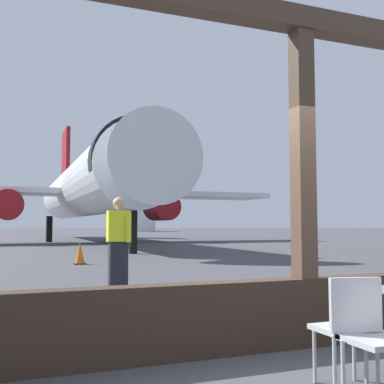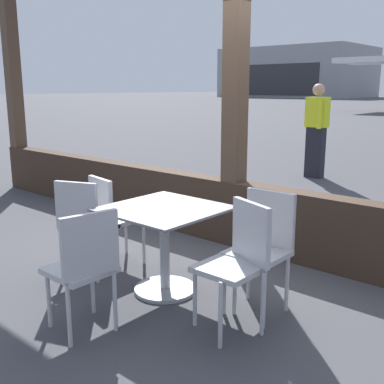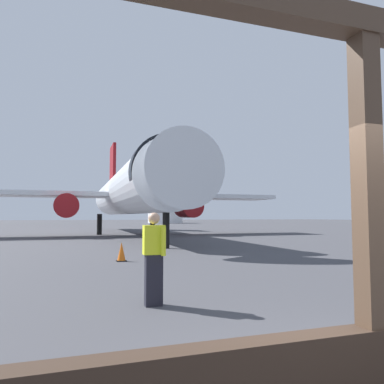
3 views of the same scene
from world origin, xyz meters
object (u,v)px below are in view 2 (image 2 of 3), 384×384
ground_crew_worker (316,130)px  cafe_chair_side_extra (239,255)px  cafe_chair_window_left (111,213)px  cafe_chair_window_right (263,241)px  distant_hangar (297,73)px  cafe_chair_aisle_right (85,262)px  cafe_chair_aisle_left (83,220)px  dining_table (165,240)px

ground_crew_worker → cafe_chair_side_extra: bearing=-68.3°
cafe_chair_window_left → cafe_chair_window_right: (1.58, 0.16, 0.03)m
cafe_chair_window_right → distant_hangar: bearing=118.5°
cafe_chair_window_left → cafe_chair_aisle_right: bearing=-47.0°
cafe_chair_side_extra → cafe_chair_aisle_left: bearing=-174.4°
cafe_chair_aisle_right → ground_crew_worker: 6.52m
dining_table → cafe_chair_window_left: cafe_chair_window_left is taller
cafe_chair_window_left → cafe_chair_aisle_right: (0.88, -0.95, 0.01)m
cafe_chair_side_extra → ground_crew_worker: bearing=111.7°
dining_table → cafe_chair_window_right: cafe_chair_window_right is taller
cafe_chair_window_left → cafe_chair_side_extra: (1.62, -0.19, 0.02)m
cafe_chair_aisle_left → cafe_chair_side_extra: cafe_chair_side_extra is taller
cafe_chair_window_left → cafe_chair_window_right: 1.59m
cafe_chair_window_left → cafe_chair_aisle_left: 0.35m
cafe_chair_window_right → cafe_chair_aisle_right: (-0.70, -1.11, -0.02)m
dining_table → cafe_chair_side_extra: cafe_chair_side_extra is taller
ground_crew_worker → cafe_chair_window_right: bearing=-67.3°
dining_table → cafe_chair_aisle_left: cafe_chair_aisle_left is taller
ground_crew_worker → distant_hangar: size_ratio=0.08×
cafe_chair_aisle_right → distant_hangar: bearing=117.7°
cafe_chair_aisle_left → cafe_chair_side_extra: size_ratio=0.98×
cafe_chair_window_right → cafe_chair_aisle_right: size_ratio=1.03×
cafe_chair_window_right → distant_hangar: 81.38m
dining_table → distant_hangar: 81.24m
cafe_chair_aisle_left → distant_hangar: bearing=117.4°
distant_hangar → ground_crew_worker: bearing=-61.0°
cafe_chair_aisle_left → cafe_chair_aisle_right: cafe_chair_aisle_left is taller
cafe_chair_window_right → cafe_chair_side_extra: bearing=-84.9°
cafe_chair_aisle_right → dining_table: bearing=95.5°
cafe_chair_aisle_right → cafe_chair_side_extra: (0.73, 0.75, 0.02)m
cafe_chair_window_left → distant_hangar: distant_hangar is taller
cafe_chair_aisle_right → distant_hangar: (-38.16, 72.53, 3.53)m
cafe_chair_aisle_left → distant_hangar: size_ratio=0.04×
dining_table → distant_hangar: (-38.08, 71.68, 3.61)m
cafe_chair_aisle_left → cafe_chair_window_right: bearing=18.3°
distant_hangar → cafe_chair_aisle_left: bearing=-62.6°
dining_table → ground_crew_worker: (-1.41, 5.49, 0.45)m
cafe_chair_side_extra → cafe_chair_window_left: bearing=173.2°
cafe_chair_side_extra → ground_crew_worker: size_ratio=0.52×
cafe_chair_aisle_left → ground_crew_worker: (-0.66, 5.74, 0.37)m
cafe_chair_side_extra → distant_hangar: (-38.89, 71.78, 3.52)m
cafe_chair_window_left → cafe_chair_aisle_left: cafe_chair_aisle_left is taller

